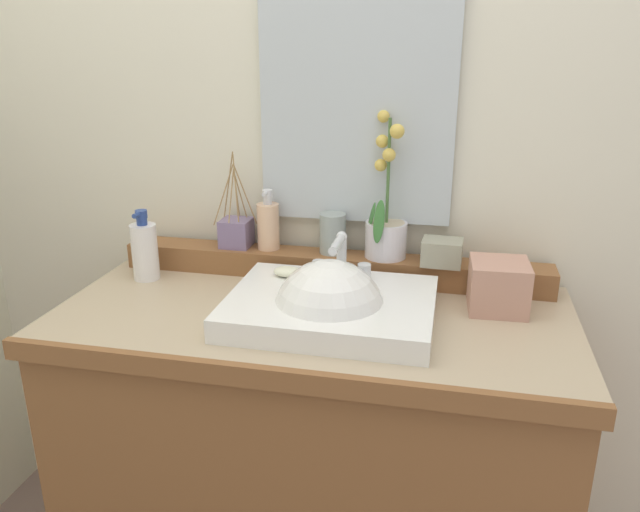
{
  "coord_description": "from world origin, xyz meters",
  "views": [
    {
      "loc": [
        0.3,
        -1.27,
        1.42
      ],
      "look_at": [
        0.02,
        -0.01,
        0.97
      ],
      "focal_mm": 34.95,
      "sensor_mm": 36.0,
      "label": 1
    }
  ],
  "objects_px": {
    "sink_basin": "(330,312)",
    "tissue_box": "(498,286)",
    "soap_dispenser": "(268,225)",
    "tumbler_cup": "(332,233)",
    "soap_bar": "(288,272)",
    "trinket_box": "(442,252)",
    "reed_diffuser": "(236,232)",
    "potted_plant": "(386,225)",
    "lotion_bottle": "(145,250)"
  },
  "relations": [
    {
      "from": "soap_dispenser",
      "to": "reed_diffuser",
      "type": "height_order",
      "value": "reed_diffuser"
    },
    {
      "from": "potted_plant",
      "to": "lotion_bottle",
      "type": "relative_size",
      "value": 1.98
    },
    {
      "from": "soap_dispenser",
      "to": "lotion_bottle",
      "type": "relative_size",
      "value": 0.87
    },
    {
      "from": "trinket_box",
      "to": "tissue_box",
      "type": "bearing_deg",
      "value": -33.88
    },
    {
      "from": "tumbler_cup",
      "to": "trinket_box",
      "type": "distance_m",
      "value": 0.28
    },
    {
      "from": "tumbler_cup",
      "to": "lotion_bottle",
      "type": "height_order",
      "value": "lotion_bottle"
    },
    {
      "from": "lotion_bottle",
      "to": "reed_diffuser",
      "type": "bearing_deg",
      "value": 30.37
    },
    {
      "from": "sink_basin",
      "to": "tissue_box",
      "type": "distance_m",
      "value": 0.39
    },
    {
      "from": "sink_basin",
      "to": "trinket_box",
      "type": "bearing_deg",
      "value": 46.12
    },
    {
      "from": "tumbler_cup",
      "to": "trinket_box",
      "type": "bearing_deg",
      "value": -6.14
    },
    {
      "from": "soap_bar",
      "to": "tissue_box",
      "type": "bearing_deg",
      "value": 3.96
    },
    {
      "from": "tumbler_cup",
      "to": "reed_diffuser",
      "type": "relative_size",
      "value": 0.41
    },
    {
      "from": "reed_diffuser",
      "to": "tissue_box",
      "type": "bearing_deg",
      "value": -10.7
    },
    {
      "from": "reed_diffuser",
      "to": "potted_plant",
      "type": "bearing_deg",
      "value": -0.28
    },
    {
      "from": "soap_bar",
      "to": "potted_plant",
      "type": "height_order",
      "value": "potted_plant"
    },
    {
      "from": "potted_plant",
      "to": "trinket_box",
      "type": "bearing_deg",
      "value": -10.81
    },
    {
      "from": "soap_bar",
      "to": "trinket_box",
      "type": "height_order",
      "value": "trinket_box"
    },
    {
      "from": "sink_basin",
      "to": "potted_plant",
      "type": "distance_m",
      "value": 0.31
    },
    {
      "from": "reed_diffuser",
      "to": "trinket_box",
      "type": "bearing_deg",
      "value": -3.09
    },
    {
      "from": "soap_bar",
      "to": "lotion_bottle",
      "type": "distance_m",
      "value": 0.39
    },
    {
      "from": "soap_dispenser",
      "to": "tumbler_cup",
      "type": "xyz_separation_m",
      "value": [
        0.17,
        0.0,
        -0.01
      ]
    },
    {
      "from": "tumbler_cup",
      "to": "trinket_box",
      "type": "height_order",
      "value": "tumbler_cup"
    },
    {
      "from": "tumbler_cup",
      "to": "tissue_box",
      "type": "distance_m",
      "value": 0.44
    },
    {
      "from": "tumbler_cup",
      "to": "trinket_box",
      "type": "relative_size",
      "value": 1.08
    },
    {
      "from": "sink_basin",
      "to": "soap_dispenser",
      "type": "distance_m",
      "value": 0.36
    },
    {
      "from": "soap_bar",
      "to": "trinket_box",
      "type": "relative_size",
      "value": 0.72
    },
    {
      "from": "tumbler_cup",
      "to": "tissue_box",
      "type": "relative_size",
      "value": 0.8
    },
    {
      "from": "soap_bar",
      "to": "lotion_bottle",
      "type": "xyz_separation_m",
      "value": [
        -0.39,
        0.04,
        0.01
      ]
    },
    {
      "from": "reed_diffuser",
      "to": "lotion_bottle",
      "type": "bearing_deg",
      "value": -149.63
    },
    {
      "from": "sink_basin",
      "to": "tumbler_cup",
      "type": "xyz_separation_m",
      "value": [
        -0.05,
        0.27,
        0.1
      ]
    },
    {
      "from": "trinket_box",
      "to": "soap_bar",
      "type": "bearing_deg",
      "value": -157.06
    },
    {
      "from": "lotion_bottle",
      "to": "potted_plant",
      "type": "bearing_deg",
      "value": 11.13
    },
    {
      "from": "potted_plant",
      "to": "reed_diffuser",
      "type": "relative_size",
      "value": 1.43
    },
    {
      "from": "tumbler_cup",
      "to": "tissue_box",
      "type": "bearing_deg",
      "value": -17.25
    },
    {
      "from": "sink_basin",
      "to": "reed_diffuser",
      "type": "height_order",
      "value": "reed_diffuser"
    },
    {
      "from": "reed_diffuser",
      "to": "tumbler_cup",
      "type": "bearing_deg",
      "value": 0.2
    },
    {
      "from": "lotion_bottle",
      "to": "tissue_box",
      "type": "height_order",
      "value": "lotion_bottle"
    },
    {
      "from": "reed_diffuser",
      "to": "lotion_bottle",
      "type": "distance_m",
      "value": 0.24
    },
    {
      "from": "soap_bar",
      "to": "tissue_box",
      "type": "distance_m",
      "value": 0.49
    },
    {
      "from": "sink_basin",
      "to": "trinket_box",
      "type": "xyz_separation_m",
      "value": [
        0.23,
        0.24,
        0.08
      ]
    },
    {
      "from": "trinket_box",
      "to": "lotion_bottle",
      "type": "xyz_separation_m",
      "value": [
        -0.75,
        -0.09,
        -0.02
      ]
    },
    {
      "from": "soap_dispenser",
      "to": "tumbler_cup",
      "type": "bearing_deg",
      "value": 1.05
    },
    {
      "from": "sink_basin",
      "to": "tumbler_cup",
      "type": "bearing_deg",
      "value": 100.31
    },
    {
      "from": "reed_diffuser",
      "to": "soap_dispenser",
      "type": "bearing_deg",
      "value": -1.42
    },
    {
      "from": "tissue_box",
      "to": "potted_plant",
      "type": "bearing_deg",
      "value": 155.54
    },
    {
      "from": "lotion_bottle",
      "to": "sink_basin",
      "type": "bearing_deg",
      "value": -16.06
    },
    {
      "from": "soap_dispenser",
      "to": "lotion_bottle",
      "type": "xyz_separation_m",
      "value": [
        -0.3,
        -0.12,
        -0.05
      ]
    },
    {
      "from": "sink_basin",
      "to": "reed_diffuser",
      "type": "bearing_deg",
      "value": 139.0
    },
    {
      "from": "soap_dispenser",
      "to": "tissue_box",
      "type": "xyz_separation_m",
      "value": [
        0.58,
        -0.13,
        -0.07
      ]
    },
    {
      "from": "trinket_box",
      "to": "tissue_box",
      "type": "relative_size",
      "value": 0.74
    }
  ]
}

